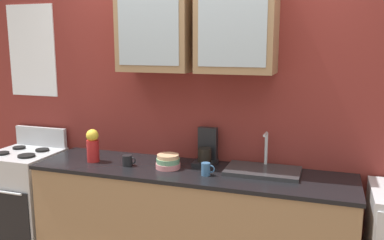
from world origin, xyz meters
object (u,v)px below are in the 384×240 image
at_px(vase, 93,145).
at_px(cup_near_bowls, 128,161).
at_px(cup_near_sink, 206,169).
at_px(sink_faucet, 263,170).
at_px(stove_range, 26,200).
at_px(coffee_maker, 206,151).
at_px(bowl_stack, 168,162).

distance_m(vase, cup_near_bowls, 0.34).
distance_m(cup_near_sink, cup_near_bowls, 0.66).
bearing_deg(sink_faucet, stove_range, -177.21).
bearing_deg(coffee_maker, cup_near_bowls, -155.67).
xyz_separation_m(sink_faucet, vase, (-1.37, -0.14, 0.11)).
distance_m(vase, cup_near_sink, 0.99).
distance_m(stove_range, coffee_maker, 1.75).
xyz_separation_m(vase, cup_near_sink, (0.98, -0.05, -0.09)).
relative_size(sink_faucet, bowl_stack, 2.86).
height_order(vase, coffee_maker, coffee_maker).
xyz_separation_m(stove_range, coffee_maker, (1.64, 0.20, 0.55)).
distance_m(bowl_stack, cup_near_sink, 0.34).
bearing_deg(cup_near_sink, cup_near_bowls, 177.35).
relative_size(cup_near_sink, coffee_maker, 0.35).
distance_m(sink_faucet, cup_near_bowls, 1.06).
bearing_deg(stove_range, coffee_maker, 6.92).
distance_m(stove_range, cup_near_sink, 1.80).
bearing_deg(bowl_stack, stove_range, 179.37).
distance_m(cup_near_bowls, coffee_maker, 0.63).
height_order(vase, cup_near_sink, vase).
bearing_deg(bowl_stack, sink_faucet, 9.40).
bearing_deg(vase, cup_near_bowls, -3.42).
distance_m(sink_faucet, coffee_maker, 0.49).
relative_size(cup_near_bowls, coffee_maker, 0.39).
bearing_deg(stove_range, cup_near_bowls, -3.18).
xyz_separation_m(bowl_stack, vase, (-0.65, -0.02, 0.08)).
bearing_deg(vase, bowl_stack, 2.17).
height_order(cup_near_bowls, coffee_maker, coffee_maker).
bearing_deg(vase, coffee_maker, 14.96).
height_order(sink_faucet, vase, sink_faucet).
relative_size(vase, cup_near_bowls, 2.37).
xyz_separation_m(bowl_stack, cup_near_bowls, (-0.33, -0.04, -0.01)).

